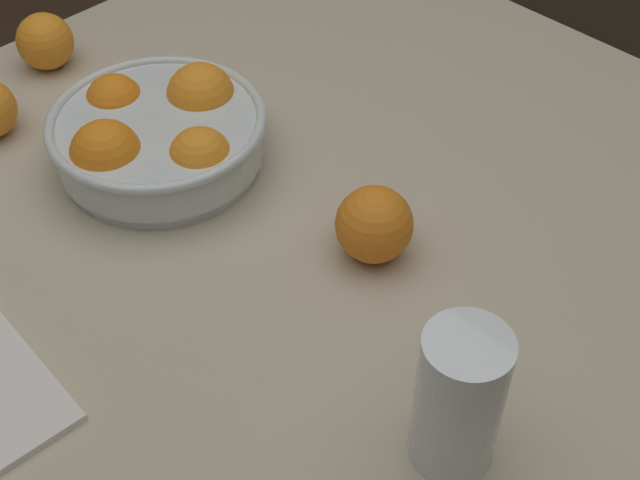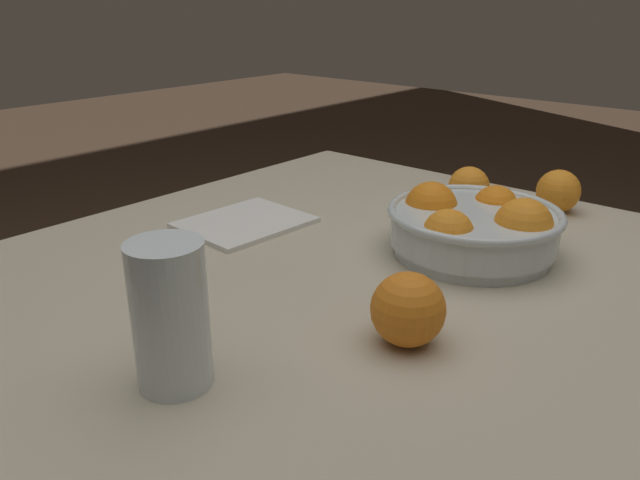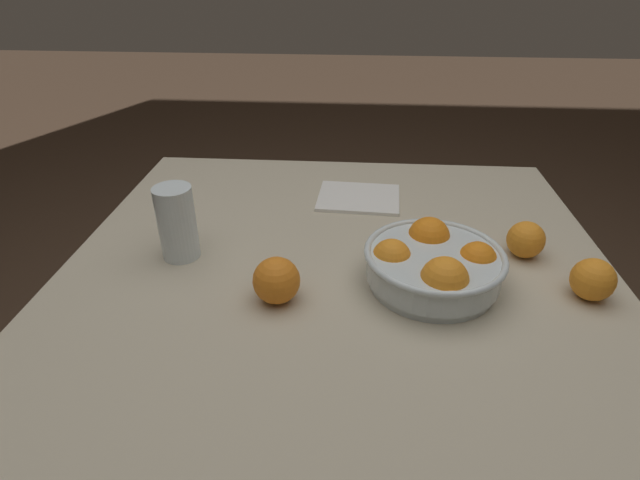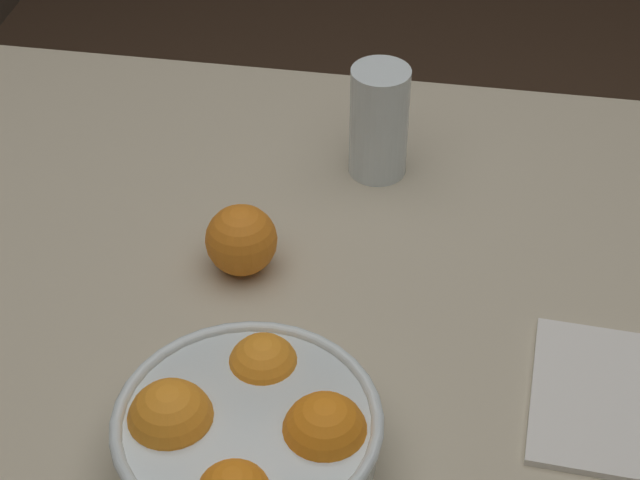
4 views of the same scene
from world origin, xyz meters
name	(u,v)px [view 4 (image 4 of 4)]	position (x,y,z in m)	size (l,w,h in m)	color
dining_table	(279,380)	(0.00, 0.00, 0.64)	(1.04, 1.15, 0.71)	#B7AD93
fruit_bowl	(248,435)	(-0.17, -0.01, 0.75)	(0.25, 0.25, 0.10)	silver
juice_glass	(379,127)	(0.31, -0.07, 0.77)	(0.07, 0.07, 0.15)	#F4A314
orange_loose_near_bowl	(241,240)	(0.10, 0.06, 0.75)	(0.08, 0.08, 0.08)	orange
napkin	(612,400)	(-0.04, -0.34, 0.71)	(0.19, 0.16, 0.01)	white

